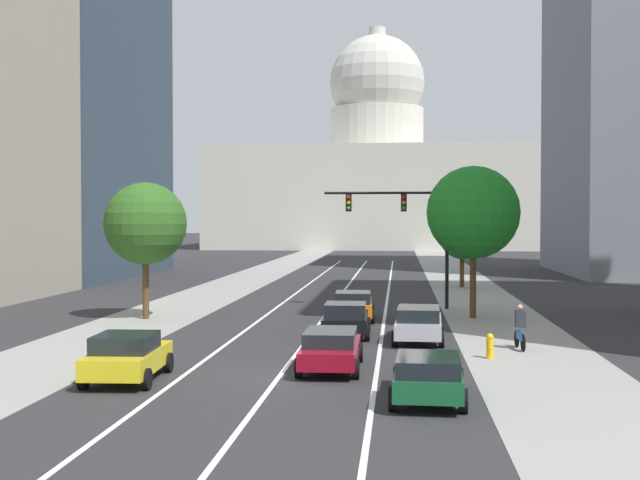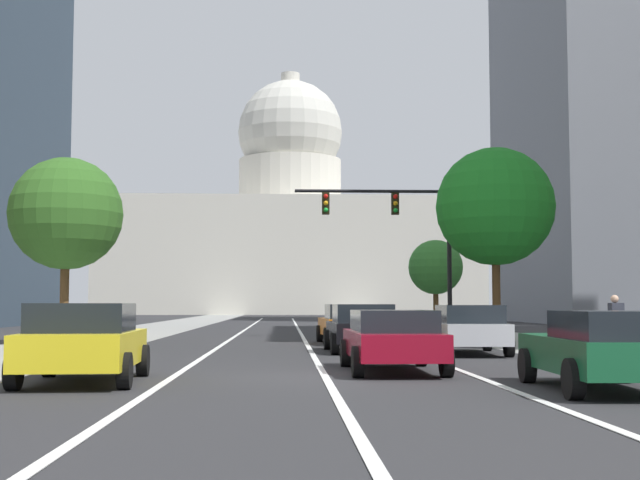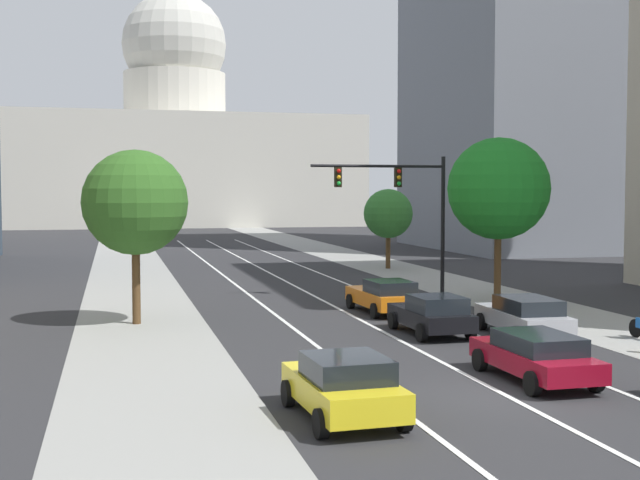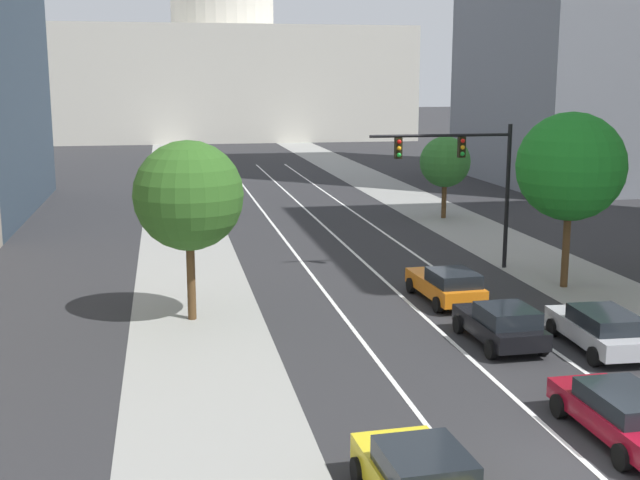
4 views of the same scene
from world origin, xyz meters
name	(u,v)px [view 2 (image 2 of 4)]	position (x,y,z in m)	size (l,w,h in m)	color
ground_plane	(297,326)	(0.00, 40.00, 0.00)	(400.00, 400.00, 0.00)	#2B2B2D
sidewalk_left	(156,328)	(-8.57, 35.00, 0.01)	(4.97, 130.00, 0.01)	gray
sidewalk_right	(438,328)	(8.57, 35.00, 0.01)	(4.97, 130.00, 0.01)	gray
lane_stripe_left	(239,334)	(-3.04, 25.00, 0.01)	(0.16, 90.00, 0.01)	white
lane_stripe_center	(301,334)	(0.00, 25.00, 0.01)	(0.16, 90.00, 0.01)	white
lane_stripe_right	(363,334)	(3.04, 25.00, 0.01)	(0.16, 90.00, 0.01)	white
office_tower_far_right	(625,56)	(26.97, 50.54, 21.69)	(17.59, 22.91, 43.31)	gray
capitol_building	(290,239)	(0.00, 113.91, 11.35)	(54.04, 29.68, 37.06)	beige
car_crimson	(392,338)	(1.52, 1.11, 0.72)	(2.04, 4.57, 1.34)	maroon
car_silver	(467,328)	(4.56, 7.61, 0.76)	(2.18, 4.69, 1.44)	#B2B5BA
car_black	(361,327)	(1.52, 8.75, 0.75)	(2.13, 4.20, 1.46)	black
car_green	(605,348)	(4.55, -3.32, 0.73)	(2.15, 4.34, 1.36)	#14512D
car_orange	(348,323)	(1.53, 14.30, 0.76)	(2.19, 4.68, 1.46)	orange
car_yellow	(84,341)	(-4.56, -1.33, 0.77)	(2.24, 4.14, 1.48)	yellow
traffic_signal_mast	(402,225)	(4.30, 19.75, 4.91)	(6.87, 0.39, 6.89)	black
fire_hydrant	(596,344)	(6.99, 3.77, 0.46)	(0.26, 0.35, 0.91)	yellow
cyclist	(616,326)	(8.35, 5.96, 0.85)	(0.38, 1.70, 1.72)	black
street_tree_near_right	(495,207)	(7.44, 15.76, 5.28)	(4.65, 4.65, 7.62)	#51381E
street_tree_far_right	(436,267)	(8.28, 34.03, 3.67)	(3.29, 3.29, 5.33)	#51381E
street_tree_near_left	(66,214)	(-8.75, 13.83, 4.72)	(4.08, 4.08, 6.78)	#51381E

